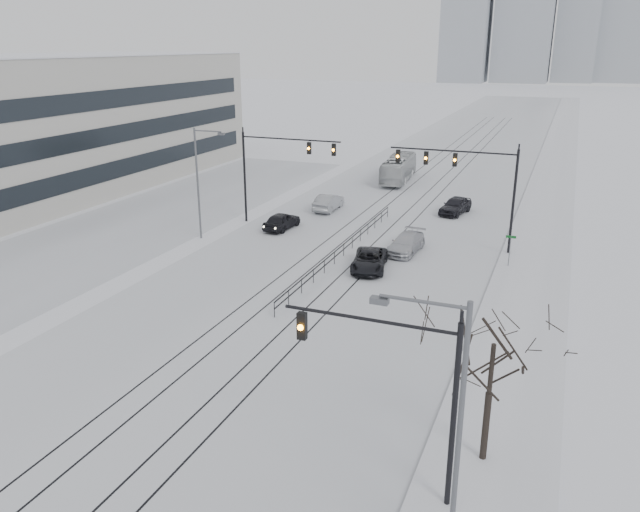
{
  "coord_description": "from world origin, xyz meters",
  "views": [
    {
      "loc": [
        14.87,
        -12.0,
        15.22
      ],
      "look_at": [
        1.81,
        20.67,
        3.2
      ],
      "focal_mm": 35.0,
      "sensor_mm": 36.0,
      "label": 1
    }
  ],
  "objects_px": {
    "bare_tree": "(493,357)",
    "sedan_nb_front": "(369,260)",
    "sedan_sb_outer": "(328,202)",
    "box_truck": "(399,169)",
    "sedan_nb_far": "(455,206)",
    "sedan_sb_inner": "(282,221)",
    "traffic_mast_near": "(407,382)",
    "sedan_nb_right": "(406,244)"
  },
  "relations": [
    {
      "from": "bare_tree",
      "to": "sedan_nb_front",
      "type": "relative_size",
      "value": 1.24
    },
    {
      "from": "sedan_nb_far",
      "to": "box_truck",
      "type": "height_order",
      "value": "box_truck"
    },
    {
      "from": "sedan_nb_right",
      "to": "box_truck",
      "type": "xyz_separation_m",
      "value": [
        -7.39,
        25.27,
        0.74
      ]
    },
    {
      "from": "sedan_sb_outer",
      "to": "box_truck",
      "type": "height_order",
      "value": "box_truck"
    },
    {
      "from": "bare_tree",
      "to": "traffic_mast_near",
      "type": "bearing_deg",
      "value": -128.76
    },
    {
      "from": "bare_tree",
      "to": "sedan_sb_outer",
      "type": "xyz_separation_m",
      "value": [
        -19.19,
        33.36,
        -3.71
      ]
    },
    {
      "from": "sedan_sb_outer",
      "to": "bare_tree",
      "type": "bearing_deg",
      "value": 119.19
    },
    {
      "from": "sedan_sb_inner",
      "to": "sedan_sb_outer",
      "type": "bearing_deg",
      "value": -96.42
    },
    {
      "from": "sedan_nb_far",
      "to": "sedan_sb_inner",
      "type": "bearing_deg",
      "value": -128.77
    },
    {
      "from": "sedan_sb_outer",
      "to": "sedan_nb_far",
      "type": "height_order",
      "value": "sedan_nb_far"
    },
    {
      "from": "bare_tree",
      "to": "sedan_nb_far",
      "type": "bearing_deg",
      "value": 101.8
    },
    {
      "from": "bare_tree",
      "to": "sedan_nb_front",
      "type": "bearing_deg",
      "value": 119.09
    },
    {
      "from": "sedan_sb_outer",
      "to": "sedan_nb_right",
      "type": "height_order",
      "value": "sedan_sb_outer"
    },
    {
      "from": "sedan_sb_inner",
      "to": "sedan_nb_far",
      "type": "xyz_separation_m",
      "value": [
        12.96,
        10.72,
        0.05
      ]
    },
    {
      "from": "traffic_mast_near",
      "to": "sedan_sb_inner",
      "type": "relative_size",
      "value": 1.61
    },
    {
      "from": "bare_tree",
      "to": "sedan_nb_right",
      "type": "height_order",
      "value": "bare_tree"
    },
    {
      "from": "sedan_nb_front",
      "to": "box_truck",
      "type": "bearing_deg",
      "value": 90.28
    },
    {
      "from": "bare_tree",
      "to": "box_truck",
      "type": "bearing_deg",
      "value": 108.6
    },
    {
      "from": "sedan_sb_outer",
      "to": "sedan_nb_front",
      "type": "height_order",
      "value": "sedan_sb_outer"
    },
    {
      "from": "sedan_nb_far",
      "to": "sedan_sb_outer",
      "type": "bearing_deg",
      "value": -153.0
    },
    {
      "from": "traffic_mast_near",
      "to": "bare_tree",
      "type": "height_order",
      "value": "traffic_mast_near"
    },
    {
      "from": "bare_tree",
      "to": "box_truck",
      "type": "distance_m",
      "value": 51.71
    },
    {
      "from": "traffic_mast_near",
      "to": "sedan_nb_far",
      "type": "bearing_deg",
      "value": 97.53
    },
    {
      "from": "traffic_mast_near",
      "to": "sedan_nb_front",
      "type": "relative_size",
      "value": 1.43
    },
    {
      "from": "sedan_nb_front",
      "to": "box_truck",
      "type": "relative_size",
      "value": 0.47
    },
    {
      "from": "sedan_nb_far",
      "to": "box_truck",
      "type": "relative_size",
      "value": 0.45
    },
    {
      "from": "traffic_mast_near",
      "to": "sedan_sb_inner",
      "type": "bearing_deg",
      "value": 122.26
    },
    {
      "from": "traffic_mast_near",
      "to": "sedan_nb_front",
      "type": "height_order",
      "value": "traffic_mast_near"
    },
    {
      "from": "bare_tree",
      "to": "sedan_sb_inner",
      "type": "distance_m",
      "value": 33.24
    },
    {
      "from": "traffic_mast_near",
      "to": "sedan_nb_right",
      "type": "distance_m",
      "value": 27.75
    },
    {
      "from": "bare_tree",
      "to": "sedan_sb_outer",
      "type": "height_order",
      "value": "bare_tree"
    },
    {
      "from": "traffic_mast_near",
      "to": "sedan_nb_right",
      "type": "xyz_separation_m",
      "value": [
        -6.66,
        26.66,
        -3.86
      ]
    },
    {
      "from": "sedan_sb_inner",
      "to": "sedan_sb_outer",
      "type": "relative_size",
      "value": 0.92
    },
    {
      "from": "sedan_nb_right",
      "to": "box_truck",
      "type": "distance_m",
      "value": 26.34
    },
    {
      "from": "bare_tree",
      "to": "sedan_sb_outer",
      "type": "distance_m",
      "value": 38.67
    },
    {
      "from": "bare_tree",
      "to": "sedan_nb_far",
      "type": "distance_m",
      "value": 37.51
    },
    {
      "from": "traffic_mast_near",
      "to": "sedan_nb_far",
      "type": "distance_m",
      "value": 40.06
    },
    {
      "from": "sedan_sb_inner",
      "to": "sedan_nb_right",
      "type": "relative_size",
      "value": 0.89
    },
    {
      "from": "traffic_mast_near",
      "to": "box_truck",
      "type": "bearing_deg",
      "value": 105.14
    },
    {
      "from": "sedan_nb_front",
      "to": "box_truck",
      "type": "height_order",
      "value": "box_truck"
    },
    {
      "from": "sedan_sb_inner",
      "to": "sedan_nb_front",
      "type": "relative_size",
      "value": 0.88
    },
    {
      "from": "sedan_nb_front",
      "to": "sedan_nb_far",
      "type": "distance_m",
      "value": 17.86
    }
  ]
}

